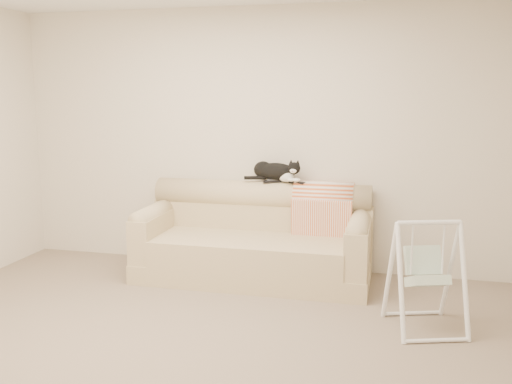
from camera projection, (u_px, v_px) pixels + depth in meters
ground_plane at (189, 346)px, 4.03m from camera, size 5.00×5.00×0.00m
room_shell at (184, 129)px, 3.77m from camera, size 5.04×4.04×2.60m
sofa at (255, 241)px, 5.49m from camera, size 2.20×0.93×0.90m
remote_a at (272, 181)px, 5.59m from camera, size 0.18×0.12×0.03m
remote_b at (297, 182)px, 5.52m from camera, size 0.17×0.12×0.02m
tuxedo_cat at (276, 171)px, 5.59m from camera, size 0.57×0.25×0.22m
throw_blanket at (324, 202)px, 5.50m from camera, size 0.57×0.38×0.58m
baby_swing at (426, 275)px, 4.26m from camera, size 0.66×0.68×0.85m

